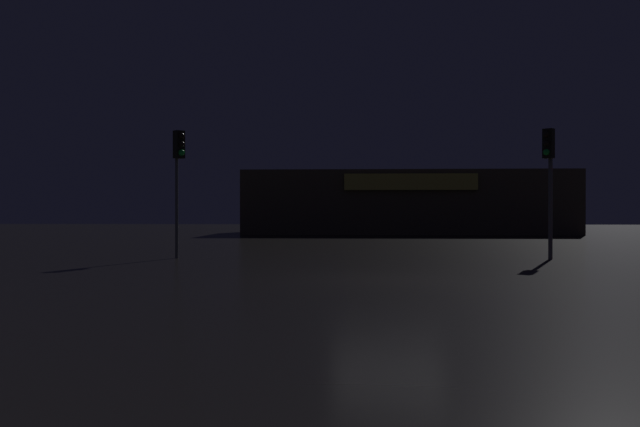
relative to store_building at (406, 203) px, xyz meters
name	(u,v)px	position (x,y,z in m)	size (l,w,h in m)	color
ground_plane	(388,280)	(-2.60, -31.80, -2.10)	(120.00, 120.00, 0.00)	black
store_building	(406,203)	(0.00, 0.00, 0.00)	(21.70, 8.31, 4.19)	brown
traffic_signal_cross_left	(549,165)	(2.88, -25.00, 0.96)	(0.41, 0.43, 4.23)	#595B60
traffic_signal_cross_right	(179,160)	(-9.24, -25.11, 1.16)	(0.42, 0.42, 4.24)	#595B60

